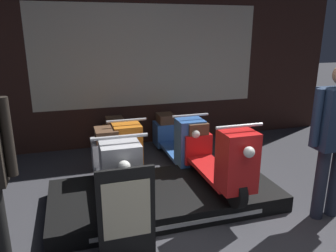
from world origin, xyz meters
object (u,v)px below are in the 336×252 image
(scooter_display_left, at_px, (113,166))
(price_sign_board, at_px, (127,215))
(scooter_display_right, at_px, (213,155))
(scooter_backrow_1, at_px, (177,139))
(person_right_browsing, at_px, (336,131))
(scooter_backrow_0, at_px, (121,144))

(scooter_display_left, distance_m, price_sign_board, 0.85)
(scooter_display_right, height_order, scooter_backrow_1, scooter_display_right)
(scooter_display_left, bearing_deg, person_right_browsing, -19.06)
(scooter_display_right, distance_m, person_right_browsing, 1.34)
(scooter_backrow_0, distance_m, scooter_backrow_1, 0.86)
(scooter_backrow_1, bearing_deg, scooter_display_right, -87.31)
(scooter_display_right, bearing_deg, person_right_browsing, -36.89)
(scooter_display_left, xyz_separation_m, scooter_backrow_1, (1.13, 1.22, -0.19))
(scooter_backrow_1, distance_m, price_sign_board, 2.36)
(scooter_display_left, relative_size, person_right_browsing, 0.99)
(price_sign_board, bearing_deg, scooter_display_right, 35.45)
(scooter_display_left, height_order, scooter_backrow_0, scooter_display_left)
(person_right_browsing, height_order, price_sign_board, person_right_browsing)
(scooter_backrow_0, height_order, scooter_backrow_1, same)
(price_sign_board, bearing_deg, scooter_display_left, 89.74)
(scooter_display_right, relative_size, person_right_browsing, 0.99)
(scooter_display_right, bearing_deg, scooter_display_left, 180.00)
(scooter_backrow_0, relative_size, scooter_backrow_1, 1.00)
(scooter_backrow_0, xyz_separation_m, price_sign_board, (-0.27, -2.06, 0.09))
(scooter_display_right, xyz_separation_m, person_right_browsing, (1.01, -0.76, 0.43))
(scooter_backrow_1, relative_size, person_right_browsing, 0.99)
(scooter_display_left, height_order, scooter_display_right, same)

